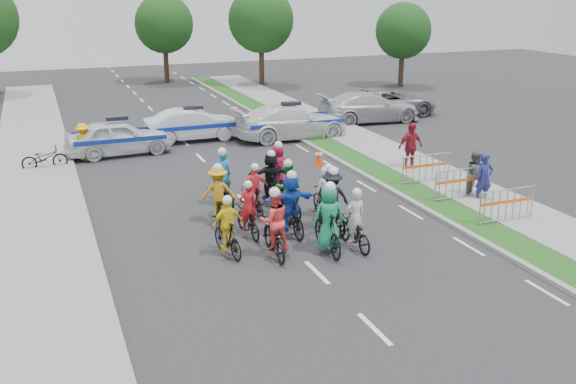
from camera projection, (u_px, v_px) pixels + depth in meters
name	position (u px, v px, depth m)	size (l,w,h in m)	color
ground	(317.00, 273.00, 16.18)	(90.00, 90.00, 0.00)	#28282B
curb_right	(392.00, 191.00, 22.36)	(0.20, 60.00, 0.12)	gray
grass_strip	(410.00, 189.00, 22.61)	(1.20, 60.00, 0.11)	#1E4E19
sidewalk_right	(453.00, 183.00, 23.23)	(2.40, 60.00, 0.13)	gray
sidewalk_left	(38.00, 236.00, 18.33)	(3.00, 60.00, 0.13)	gray
rider_0	(354.00, 228.00, 17.53)	(0.65, 1.74, 1.76)	black
rider_1	(328.00, 225.00, 17.17)	(0.89, 1.96, 2.03)	black
rider_2	(274.00, 230.00, 16.99)	(0.86, 1.95, 1.95)	black
rider_3	(228.00, 232.00, 17.03)	(0.91, 1.68, 1.71)	black
rider_4	(331.00, 206.00, 18.78)	(1.08, 1.91, 1.94)	black
rider_5	(291.00, 208.00, 18.39)	(1.57, 1.88, 1.96)	black
rider_6	(248.00, 217.00, 18.42)	(0.67, 1.68, 1.68)	black
rider_7	(326.00, 196.00, 19.87)	(0.76, 1.68, 1.73)	black
rider_8	(287.00, 195.00, 19.94)	(0.84, 1.89, 1.87)	black
rider_9	(255.00, 195.00, 19.96)	(0.87, 1.65, 1.73)	black
rider_10	(218.00, 200.00, 19.35)	(1.15, 1.95, 1.89)	black
rider_11	(271.00, 181.00, 21.02)	(1.51, 1.80, 1.85)	black
rider_12	(222.00, 186.00, 20.97)	(0.82, 1.96, 1.96)	black
rider_13	(278.00, 174.00, 21.91)	(0.83, 1.85, 1.92)	black
police_car_0	(118.00, 137.00, 27.13)	(1.77, 4.40, 1.50)	white
police_car_1	(194.00, 125.00, 29.65)	(1.54, 4.43, 1.46)	white
police_car_2	(291.00, 122.00, 30.00)	(2.20, 5.42, 1.57)	white
civilian_sedan	(369.00, 107.00, 33.59)	(2.19, 5.38, 1.56)	#B7B7BC
civilian_suv	(388.00, 102.00, 35.26)	(2.50, 5.42, 1.51)	slate
spectator_0	(484.00, 178.00, 21.20)	(0.60, 0.40, 1.65)	navy
spectator_1	(476.00, 174.00, 21.67)	(0.78, 0.61, 1.61)	#5A595E
spectator_2	(410.00, 146.00, 24.82)	(1.10, 0.46, 1.88)	maroon
marshal_hiviz	(83.00, 142.00, 26.20)	(1.00, 0.58, 1.55)	yellow
barrier_0	(506.00, 207.00, 19.28)	(2.00, 0.50, 1.12)	#A5A8AD
barrier_1	(460.00, 185.00, 21.34)	(2.00, 0.50, 1.12)	#A5A8AD
barrier_2	(426.00, 169.00, 23.13)	(2.00, 0.50, 1.12)	#A5A8AD
cone_0	(319.00, 157.00, 25.68)	(0.40, 0.40, 0.70)	#F24C0C
cone_1	(322.00, 133.00, 29.86)	(0.40, 0.40, 0.70)	#F24C0C
parked_bike	(44.00, 158.00, 25.05)	(0.60, 1.73, 0.91)	black
tree_1	(261.00, 20.00, 44.46)	(4.55, 4.55, 6.82)	#382619
tree_2	(403.00, 31.00, 44.27)	(3.85, 3.85, 5.77)	#382619
tree_4	(164.00, 24.00, 46.02)	(4.20, 4.20, 6.30)	#382619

